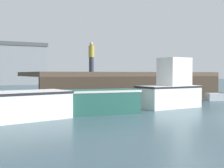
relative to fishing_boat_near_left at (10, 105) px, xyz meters
name	(u,v)px	position (x,y,z in m)	size (l,w,h in m)	color
ground	(196,118)	(6.07, -2.11, -0.58)	(120.00, 160.00, 0.10)	#38515B
pier	(120,77)	(7.43, 6.07, 0.81)	(11.42, 6.45, 1.64)	brown
fishing_boat_near_left	(10,105)	(0.00, 0.00, 0.00)	(4.01, 2.21, 1.42)	silver
fishing_boat_near_right	(99,101)	(3.29, 0.14, -0.03)	(3.19, 1.43, 0.93)	#23564C
fishing_boat_mid	(170,89)	(7.05, 0.61, 0.31)	(2.87, 1.64, 2.27)	silver
rowboat	(222,97)	(11.75, 1.83, -0.32)	(1.88, 1.13, 0.47)	silver
dockworker	(91,57)	(5.37, 5.88, 2.01)	(0.34, 0.34, 1.78)	#2D3342
warehouse	(14,64)	(4.60, 31.94, 2.39)	(8.53, 4.43, 5.80)	gray
mooring_buoy_foreground	(109,105)	(3.86, 0.43, -0.26)	(0.49, 0.49, 0.62)	orange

